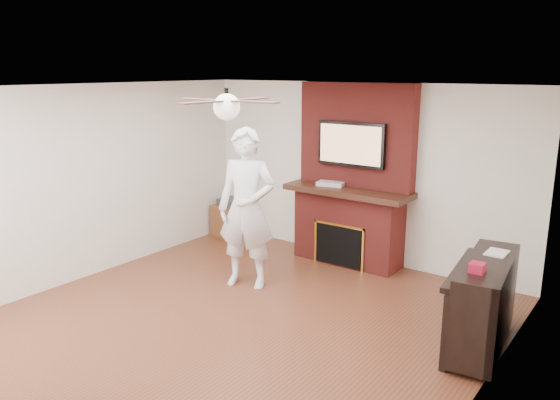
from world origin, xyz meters
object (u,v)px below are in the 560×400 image
Objects in this scene: piano at (484,302)px; fireplace at (351,193)px; side_table at (233,219)px; person at (247,209)px.

fireplace is at bearing 141.11° from piano.
piano is (4.43, -1.36, 0.20)m from side_table.
side_table is at bearing -178.21° from fireplace.
fireplace reaches higher than piano.
person is 1.41× the size of piano.
fireplace reaches higher than person.
person is 3.27× the size of side_table.
fireplace is at bearing 49.02° from person.
side_table is at bearing 156.11° from piano.
piano is (2.88, 0.12, -0.52)m from person.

